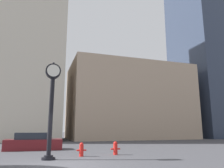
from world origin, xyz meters
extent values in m
plane|color=#424247|center=(0.00, 0.00, 0.00)|extent=(200.00, 200.00, 0.00)
cube|color=beige|center=(-4.59, 24.00, 17.49)|extent=(12.50, 12.00, 34.98)
cube|color=tan|center=(13.11, 24.00, 6.03)|extent=(19.79, 12.00, 12.06)
cube|color=#2D384C|center=(31.45, 24.00, 16.49)|extent=(12.75, 12.00, 32.98)
cylinder|color=black|center=(-0.58, 1.82, 0.06)|extent=(0.70, 0.70, 0.12)
cylinder|color=black|center=(-0.58, 1.82, 0.17)|extent=(0.47, 0.47, 0.10)
cylinder|color=black|center=(-0.58, 1.82, 2.29)|extent=(0.23, 0.23, 4.15)
cylinder|color=black|center=(-0.58, 1.82, 4.79)|extent=(0.84, 0.38, 0.84)
cylinder|color=white|center=(-0.58, 1.62, 4.79)|extent=(0.69, 0.02, 0.69)
cylinder|color=white|center=(-0.58, 2.02, 4.79)|extent=(0.69, 0.02, 0.69)
sphere|color=black|center=(-0.58, 1.82, 5.27)|extent=(0.12, 0.12, 0.12)
cube|color=maroon|center=(-1.47, 7.91, 0.40)|extent=(4.21, 1.82, 0.80)
cube|color=#232833|center=(-1.68, 7.91, 1.05)|extent=(2.32, 1.60, 0.51)
cylinder|color=red|center=(3.50, 2.84, 0.32)|extent=(0.26, 0.26, 0.65)
sphere|color=red|center=(3.50, 2.84, 0.69)|extent=(0.25, 0.25, 0.25)
cylinder|color=red|center=(3.28, 2.84, 0.35)|extent=(0.17, 0.09, 0.09)
cylinder|color=red|center=(3.71, 2.84, 0.35)|extent=(0.17, 0.09, 0.09)
cylinder|color=red|center=(1.32, 2.69, 0.32)|extent=(0.25, 0.25, 0.64)
sphere|color=red|center=(1.32, 2.69, 0.68)|extent=(0.24, 0.24, 0.24)
cylinder|color=red|center=(1.11, 2.69, 0.35)|extent=(0.16, 0.09, 0.09)
cylinder|color=red|center=(1.53, 2.69, 0.35)|extent=(0.16, 0.09, 0.09)
camera|label=1|loc=(-1.11, -10.60, 1.58)|focal=35.00mm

